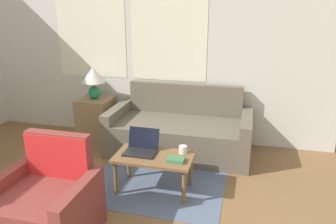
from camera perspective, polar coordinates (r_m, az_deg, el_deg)
name	(u,v)px	position (r m, az deg, el deg)	size (l,w,h in m)	color
wall_back	(134,51)	(4.97, -5.86, 10.51)	(5.83, 0.06, 2.60)	silver
rug	(166,168)	(4.18, -0.36, -9.74)	(1.52, 2.01, 0.01)	slate
couch	(180,132)	(4.57, 2.12, -3.51)	(1.92, 0.91, 0.89)	#665B4C
armchair	(47,207)	(3.16, -20.29, -15.27)	(0.82, 0.73, 0.88)	brown
side_table	(96,119)	(5.09, -12.38, -1.12)	(0.48, 0.48, 0.63)	#937551
table_lamp	(93,78)	(4.93, -12.86, 5.74)	(0.35, 0.35, 0.47)	#1E8451
coffee_table	(154,160)	(3.58, -2.45, -8.38)	(0.84, 0.48, 0.42)	brown
laptop	(141,147)	(3.63, -4.64, -6.10)	(0.35, 0.29, 0.24)	black
cup_navy	(183,149)	(3.60, 2.63, -6.53)	(0.09, 0.09, 0.08)	white
book_red	(176,160)	(3.42, 1.34, -8.30)	(0.19, 0.13, 0.04)	#3D7A4C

